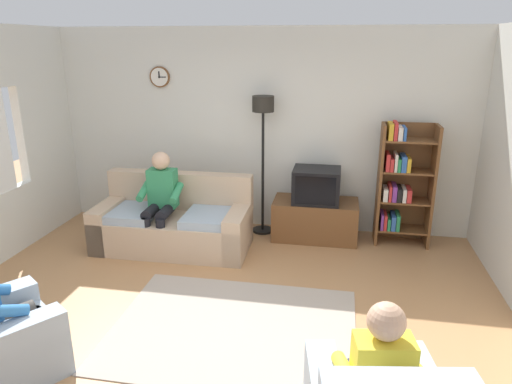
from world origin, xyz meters
The scene contains 10 objects.
ground_plane centered at (0.00, 0.00, 0.00)m, with size 12.00×12.00×0.00m, color #B27F51.
back_wall_assembly centered at (0.00, 2.66, 1.35)m, with size 6.20×0.17×2.70m.
couch centered at (-0.94, 1.65, 0.31)m, with size 1.91×0.91×0.90m.
tv_stand centered at (0.80, 2.25, 0.26)m, with size 1.10×0.56×0.52m.
tv centered at (0.80, 2.23, 0.74)m, with size 0.60×0.49×0.44m.
bookshelf centered at (1.85, 2.32, 0.81)m, with size 0.68×0.36×1.58m.
floor_lamp centered at (0.07, 2.35, 1.45)m, with size 0.28×0.28×1.85m.
area_rug centered at (0.20, 0.03, 0.01)m, with size 2.20×1.70×0.01m, color #AD9E8E.
person_on_couch centered at (-1.06, 1.54, 0.70)m, with size 0.51×0.54×1.24m.
person_in_right_armchair centered at (1.35, -1.11, 0.60)m, with size 0.56×0.58×1.12m.
Camera 1 is at (1.05, -3.53, 2.49)m, focal length 32.58 mm.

